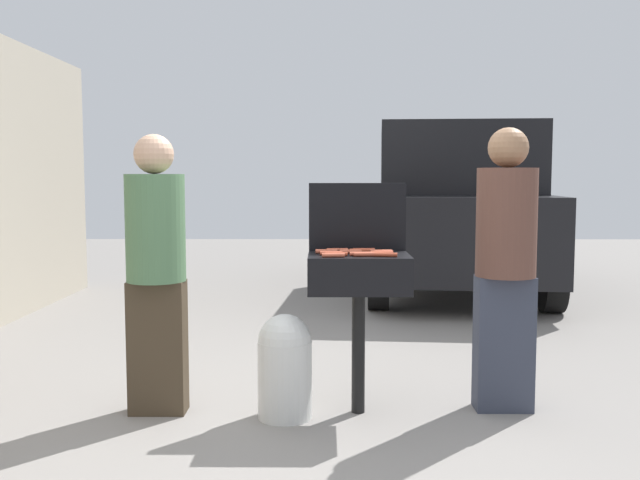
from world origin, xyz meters
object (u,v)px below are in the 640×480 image
(hot_dog_2, at_px, (381,252))
(hot_dog_12, at_px, (326,251))
(hot_dog_1, at_px, (337,250))
(hot_dog_6, at_px, (364,250))
(hot_dog_0, at_px, (382,252))
(hot_dog_8, at_px, (386,255))
(person_left, at_px, (156,264))
(hot_dog_4, at_px, (336,254))
(hot_dog_13, at_px, (333,255))
(person_right, at_px, (506,259))
(hot_dog_10, at_px, (381,254))
(hot_dog_5, at_px, (331,253))
(hot_dog_3, at_px, (361,254))
(parked_minivan, at_px, (451,208))
(propane_tank, at_px, (285,364))
(hot_dog_9, at_px, (360,251))
(bbq_grill, at_px, (359,279))
(hot_dog_7, at_px, (351,252))
(hot_dog_11, at_px, (365,255))

(hot_dog_2, bearing_deg, hot_dog_12, 177.48)
(hot_dog_1, xyz_separation_m, hot_dog_6, (0.16, 0.00, 0.00))
(hot_dog_0, xyz_separation_m, hot_dog_12, (-0.33, 0.06, 0.00))
(hot_dog_8, bearing_deg, person_left, 174.40)
(hot_dog_4, bearing_deg, hot_dog_13, -107.03)
(hot_dog_2, xyz_separation_m, person_right, (0.75, 0.03, -0.04))
(hot_dog_0, bearing_deg, hot_dog_4, -161.63)
(hot_dog_0, relative_size, hot_dog_1, 1.00)
(hot_dog_2, bearing_deg, hot_dog_10, -93.83)
(hot_dog_4, height_order, hot_dog_13, same)
(hot_dog_5, xyz_separation_m, person_right, (1.05, 0.12, -0.04))
(hot_dog_3, height_order, hot_dog_6, same)
(hot_dog_8, height_order, parked_minivan, parked_minivan)
(propane_tank, bearing_deg, hot_dog_6, 23.99)
(hot_dog_13, xyz_separation_m, person_left, (-1.05, 0.16, -0.07))
(hot_dog_8, distance_m, hot_dog_9, 0.26)
(hot_dog_0, distance_m, hot_dog_8, 0.12)
(bbq_grill, bearing_deg, parked_minivan, 73.59)
(hot_dog_6, bearing_deg, hot_dog_13, -124.38)
(bbq_grill, height_order, hot_dog_7, hot_dog_7)
(hot_dog_13, distance_m, person_right, 1.06)
(hot_dog_2, bearing_deg, hot_dog_11, -123.59)
(propane_tank, bearing_deg, person_right, 6.81)
(hot_dog_4, bearing_deg, hot_dog_5, 123.30)
(hot_dog_13, height_order, propane_tank, hot_dog_13)
(hot_dog_5, distance_m, propane_tank, 0.71)
(hot_dog_5, bearing_deg, hot_dog_6, 41.40)
(hot_dog_13, bearing_deg, hot_dog_4, 72.97)
(hot_dog_0, bearing_deg, propane_tank, -172.07)
(hot_dog_8, relative_size, propane_tank, 0.21)
(parked_minivan, bearing_deg, hot_dog_4, 76.88)
(hot_dog_10, xyz_separation_m, hot_dog_11, (-0.10, -0.05, 0.00))
(hot_dog_4, relative_size, hot_dog_8, 1.00)
(hot_dog_0, distance_m, parked_minivan, 4.89)
(propane_tank, bearing_deg, hot_dog_3, 0.61)
(hot_dog_1, distance_m, hot_dog_13, 0.28)
(propane_tank, bearing_deg, hot_dog_2, 12.43)
(hot_dog_0, bearing_deg, hot_dog_2, 91.58)
(person_left, bearing_deg, person_right, 12.98)
(hot_dog_10, relative_size, propane_tank, 0.21)
(hot_dog_4, xyz_separation_m, person_right, (1.02, 0.17, -0.04))
(hot_dog_13, bearing_deg, hot_dog_7, 61.57)
(hot_dog_4, relative_size, hot_dog_11, 1.00)
(hot_dog_3, bearing_deg, hot_dog_2, 43.76)
(hot_dog_6, distance_m, person_left, 1.25)
(hot_dog_13, height_order, person_right, person_right)
(bbq_grill, bearing_deg, person_right, 3.96)
(hot_dog_2, relative_size, propane_tank, 0.21)
(hot_dog_9, xyz_separation_m, person_left, (-1.22, -0.09, -0.07))
(hot_dog_4, xyz_separation_m, hot_dog_8, (0.28, -0.03, 0.00))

